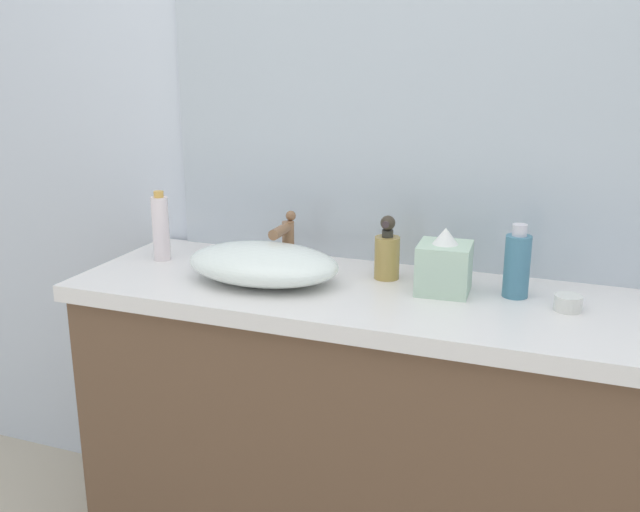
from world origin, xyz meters
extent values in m
cube|color=silver|center=(0.00, 0.73, 1.30)|extent=(6.00, 0.06, 2.60)
cube|color=brown|center=(-0.02, 0.44, 0.41)|extent=(1.52, 0.46, 0.82)
cube|color=white|center=(-0.02, 0.44, 0.84)|extent=(1.56, 0.50, 0.04)
cube|color=#B2BCC6|center=(-0.02, 0.69, 1.33)|extent=(1.38, 0.01, 0.94)
ellipsoid|color=white|center=(-0.32, 0.41, 0.91)|extent=(0.40, 0.26, 0.09)
cylinder|color=brown|center=(-0.32, 0.57, 0.92)|extent=(0.03, 0.03, 0.12)
cylinder|color=brown|center=(-0.32, 0.52, 0.97)|extent=(0.03, 0.10, 0.03)
sphere|color=brown|center=(-0.32, 0.59, 0.99)|extent=(0.03, 0.03, 0.03)
cylinder|color=#A98B46|center=(-0.04, 0.54, 0.91)|extent=(0.07, 0.07, 0.11)
cylinder|color=#2E2D26|center=(-0.04, 0.54, 0.98)|extent=(0.03, 0.03, 0.02)
sphere|color=#372F23|center=(-0.04, 0.54, 1.01)|extent=(0.04, 0.04, 0.04)
cylinder|color=#392D2F|center=(-0.04, 0.53, 1.01)|extent=(0.02, 0.02, 0.02)
cylinder|color=white|center=(-0.67, 0.48, 0.95)|extent=(0.05, 0.05, 0.18)
cylinder|color=gold|center=(-0.67, 0.48, 1.05)|extent=(0.03, 0.03, 0.02)
cylinder|color=teal|center=(0.29, 0.52, 0.93)|extent=(0.06, 0.06, 0.15)
cylinder|color=silver|center=(0.29, 0.52, 1.02)|extent=(0.03, 0.03, 0.03)
cube|color=#B4D1B7|center=(0.12, 0.49, 0.92)|extent=(0.13, 0.13, 0.12)
cone|color=white|center=(0.12, 0.49, 1.00)|extent=(0.07, 0.07, 0.04)
cylinder|color=silver|center=(0.42, 0.46, 0.88)|extent=(0.06, 0.06, 0.04)
camera|label=1|loc=(0.45, -1.21, 1.44)|focal=41.18mm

